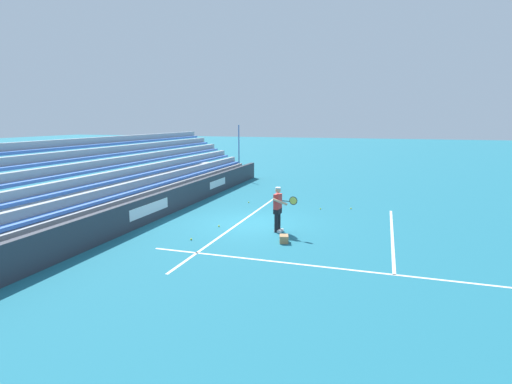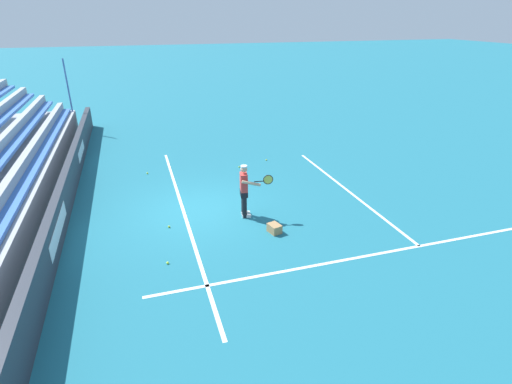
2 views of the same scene
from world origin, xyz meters
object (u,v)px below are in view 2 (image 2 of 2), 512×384
(tennis_player, at_px, (245,190))
(tennis_ball_near_player, at_px, (147,173))
(ball_box_cardboard, at_px, (274,228))
(tennis_ball_by_box, at_px, (239,167))
(tennis_ball_on_baseline, at_px, (266,160))
(tennis_ball_toward_net, at_px, (168,263))
(tennis_ball_midcourt, at_px, (169,227))

(tennis_player, relative_size, tennis_ball_near_player, 25.98)
(ball_box_cardboard, xyz_separation_m, tennis_ball_by_box, (-5.59, 0.41, -0.10))
(ball_box_cardboard, bearing_deg, tennis_player, -156.84)
(tennis_player, xyz_separation_m, tennis_ball_on_baseline, (-4.82, 2.34, -0.86))
(tennis_ball_toward_net, bearing_deg, tennis_ball_by_box, 150.28)
(tennis_player, distance_m, ball_box_cardboard, 1.58)
(tennis_ball_toward_net, bearing_deg, tennis_ball_near_player, -178.86)
(tennis_ball_by_box, bearing_deg, tennis_ball_midcourt, -37.61)
(tennis_player, height_order, ball_box_cardboard, tennis_player)
(ball_box_cardboard, distance_m, tennis_ball_near_player, 6.85)
(ball_box_cardboard, distance_m, tennis_ball_toward_net, 3.28)
(tennis_ball_by_box, height_order, tennis_ball_near_player, same)
(ball_box_cardboard, relative_size, tennis_ball_on_baseline, 6.06)
(ball_box_cardboard, bearing_deg, tennis_ball_near_player, -150.90)
(tennis_ball_near_player, bearing_deg, tennis_ball_toward_net, 1.14)
(tennis_player, xyz_separation_m, ball_box_cardboard, (1.27, 0.54, -0.76))
(ball_box_cardboard, xyz_separation_m, tennis_ball_midcourt, (-1.21, -2.96, -0.10))
(tennis_player, relative_size, tennis_ball_on_baseline, 25.98)
(tennis_ball_near_player, bearing_deg, ball_box_cardboard, 29.10)
(ball_box_cardboard, relative_size, tennis_ball_toward_net, 6.06)
(tennis_ball_on_baseline, bearing_deg, tennis_ball_toward_net, -36.15)
(ball_box_cardboard, height_order, tennis_ball_toward_net, ball_box_cardboard)
(tennis_ball_midcourt, xyz_separation_m, tennis_ball_near_player, (-4.78, -0.37, 0.00))
(tennis_player, distance_m, tennis_ball_by_box, 4.51)
(tennis_ball_on_baseline, xyz_separation_m, tennis_ball_midcourt, (4.89, -4.75, 0.00))
(ball_box_cardboard, xyz_separation_m, tennis_ball_toward_net, (0.74, -3.20, -0.10))
(tennis_player, bearing_deg, tennis_ball_toward_net, -52.87)
(tennis_ball_on_baseline, bearing_deg, tennis_ball_near_player, -88.79)
(tennis_player, height_order, tennis_ball_on_baseline, tennis_player)
(ball_box_cardboard, xyz_separation_m, tennis_ball_near_player, (-5.99, -3.33, -0.10))
(tennis_player, distance_m, tennis_ball_toward_net, 3.44)
(tennis_ball_toward_net, xyz_separation_m, tennis_ball_midcourt, (-1.95, 0.24, 0.00))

